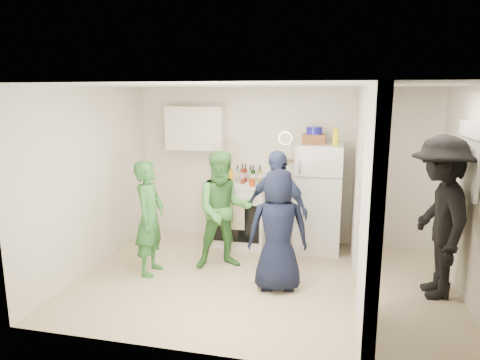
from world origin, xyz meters
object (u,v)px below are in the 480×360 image
Objects in this scene: person_green_center at (224,210)px; person_navy at (278,230)px; fridge at (318,198)px; wicker_basket at (314,139)px; yellow_cup_stack_top at (336,137)px; person_nook at (439,217)px; person_denim at (276,209)px; blue_bowl at (314,130)px; stove at (241,213)px; person_green_left at (150,218)px.

person_green_center reaches higher than person_navy.
wicker_basket is (-0.10, 0.05, 0.90)m from fridge.
yellow_cup_stack_top is 1.96m from person_green_center.
wicker_basket is at bearing -133.12° from person_nook.
person_denim is (-0.76, -0.70, -0.95)m from yellow_cup_stack_top.
person_green_center is 1.08× the size of person_navy.
person_nook reaches higher than blue_bowl.
person_green_center is 0.99m from person_navy.
stove is 1.67m from wicker_basket.
blue_bowl is 0.16× the size of person_navy.
person_navy is at bearing -105.25° from fridge.
stove is at bearing -178.98° from wicker_basket.
person_nook reaches higher than person_denim.
person_denim reaches higher than person_green_left.
stove is at bearing -34.45° from person_green_left.
person_nook reaches higher than person_green_center.
yellow_cup_stack_top is at bearing -5.14° from stove.
person_denim reaches higher than person_navy.
person_denim is (1.62, 0.61, 0.06)m from person_green_left.
yellow_cup_stack_top is 1.40m from person_denim.
blue_bowl is 2.74m from person_green_left.
person_green_left is 0.94× the size of person_green_center.
person_denim is at bearing -92.13° from person_navy.
person_navy is at bearing -114.12° from yellow_cup_stack_top.
person_green_left is 0.93× the size of person_denim.
person_nook is (3.61, 0.16, 0.20)m from person_green_left.
blue_bowl is 0.16× the size of person_green_left.
blue_bowl reaches higher than wicker_basket.
person_navy is 1.90m from person_nook.
person_nook is (1.87, 0.27, 0.21)m from person_navy.
wicker_basket is 2.69m from person_green_left.
fridge is 1.00× the size of person_denim.
fridge is 0.96m from person_denim.
person_nook is at bearing -40.42° from fridge.
person_denim is 1.09× the size of person_navy.
person_green_left is 1.73m from person_denim.
person_denim is at bearing -8.53° from person_green_center.
wicker_basket is 1.31m from person_denim.
wicker_basket is at bearing -113.36° from person_navy.
person_denim is at bearing -105.99° from person_nook.
person_green_center reaches higher than person_green_left.
person_green_left is (-2.05, -1.46, -1.09)m from blue_bowl.
wicker_basket is at bearing -56.25° from person_green_left.
yellow_cup_stack_top reaches higher than person_navy.
wicker_basket is at bearing 153.43° from fridge.
person_green_left reaches higher than person_navy.
blue_bowl is 1.40m from person_denim.
person_navy is (-0.63, -1.41, -1.02)m from yellow_cup_stack_top.
blue_bowl is 0.15× the size of person_green_center.
blue_bowl reaches higher than person_green_left.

